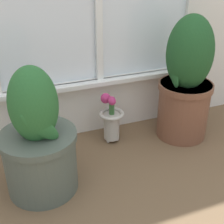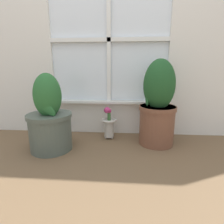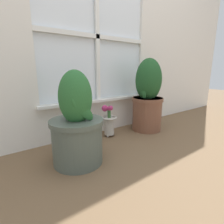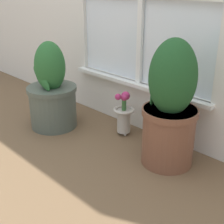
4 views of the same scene
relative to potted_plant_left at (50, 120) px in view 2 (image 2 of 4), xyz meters
The scene contains 4 objects.
ground_plane 0.52m from the potted_plant_left, 23.71° to the right, with size 10.00×10.00×0.00m, color brown.
potted_plant_left is the anchor object (origin of this frame).
potted_plant_right 0.87m from the potted_plant_left, 11.58° to the left, with size 0.31×0.31×0.71m.
flower_vase 0.52m from the potted_plant_left, 30.53° to the left, with size 0.14×0.14×0.30m.
Camera 2 is at (0.15, -1.07, 0.63)m, focal length 28.00 mm.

